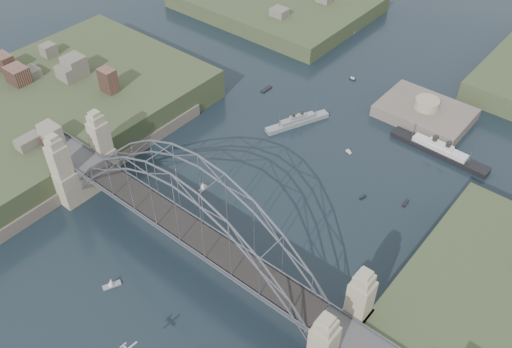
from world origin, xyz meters
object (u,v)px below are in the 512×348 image
object	(u,v)px
naval_cruiser_near	(297,122)
ocean_liner	(439,151)
bridge	(190,217)
fort_island	(423,119)
naval_cruiser_far	(338,38)

from	to	relation	value
naval_cruiser_near	ocean_liner	world-z (taller)	ocean_liner
ocean_liner	bridge	bearing A→B (deg)	-109.77
fort_island	naval_cruiser_near	size ratio (longest dim) A/B	1.33
bridge	naval_cruiser_far	world-z (taller)	bridge
fort_island	ocean_liner	xyz separation A→B (m)	(9.23, -10.94, 1.25)
fort_island	naval_cruiser_near	bearing A→B (deg)	-135.45
fort_island	naval_cruiser_far	distance (m)	43.40
bridge	fort_island	bearing A→B (deg)	80.27
bridge	ocean_liner	size ratio (longest dim) A/B	3.51
bridge	fort_island	size ratio (longest dim) A/B	3.82
fort_island	ocean_liner	size ratio (longest dim) A/B	0.92
fort_island	naval_cruiser_far	world-z (taller)	fort_island
bridge	fort_island	world-z (taller)	bridge
fort_island	ocean_liner	distance (m)	14.37
naval_cruiser_near	naval_cruiser_far	xyz separation A→B (m)	(-15.64, 42.42, -0.05)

